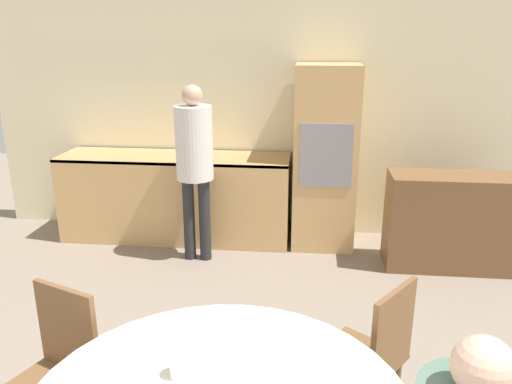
{
  "coord_description": "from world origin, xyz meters",
  "views": [
    {
      "loc": [
        0.34,
        -0.31,
        2.06
      ],
      "look_at": [
        0.01,
        2.7,
        1.1
      ],
      "focal_mm": 35.0,
      "sensor_mm": 36.0,
      "label": 1
    }
  ],
  "objects_px": {
    "chair_far_left": "(56,369)",
    "person_standing": "(194,155)",
    "oven_unit": "(325,158)",
    "chair_far_right": "(373,353)",
    "cup": "(180,366)",
    "sideboard": "(449,222)"
  },
  "relations": [
    {
      "from": "oven_unit",
      "to": "chair_far_left",
      "type": "bearing_deg",
      "value": -115.03
    },
    {
      "from": "oven_unit",
      "to": "cup",
      "type": "bearing_deg",
      "value": -101.44
    },
    {
      "from": "sideboard",
      "to": "chair_far_left",
      "type": "height_order",
      "value": "chair_far_left"
    },
    {
      "from": "person_standing",
      "to": "sideboard",
      "type": "bearing_deg",
      "value": 2.08
    },
    {
      "from": "oven_unit",
      "to": "chair_far_left",
      "type": "xyz_separation_m",
      "value": [
        -1.35,
        -2.89,
        -0.39
      ]
    },
    {
      "from": "oven_unit",
      "to": "chair_far_left",
      "type": "distance_m",
      "value": 3.22
    },
    {
      "from": "person_standing",
      "to": "cup",
      "type": "height_order",
      "value": "person_standing"
    },
    {
      "from": "sideboard",
      "to": "chair_far_right",
      "type": "height_order",
      "value": "chair_far_right"
    },
    {
      "from": "chair_far_left",
      "to": "person_standing",
      "type": "xyz_separation_m",
      "value": [
        0.16,
        2.38,
        0.51
      ]
    },
    {
      "from": "chair_far_left",
      "to": "chair_far_right",
      "type": "distance_m",
      "value": 1.58
    },
    {
      "from": "oven_unit",
      "to": "chair_far_left",
      "type": "height_order",
      "value": "oven_unit"
    },
    {
      "from": "cup",
      "to": "sideboard",
      "type": "bearing_deg",
      "value": 57.24
    },
    {
      "from": "sideboard",
      "to": "chair_far_left",
      "type": "xyz_separation_m",
      "value": [
        -2.48,
        -2.46,
        0.07
      ]
    },
    {
      "from": "sideboard",
      "to": "oven_unit",
      "type": "bearing_deg",
      "value": 159.08
    },
    {
      "from": "chair_far_right",
      "to": "cup",
      "type": "distance_m",
      "value": 1.07
    },
    {
      "from": "oven_unit",
      "to": "chair_far_right",
      "type": "height_order",
      "value": "oven_unit"
    },
    {
      "from": "person_standing",
      "to": "cup",
      "type": "relative_size",
      "value": 17.09
    },
    {
      "from": "chair_far_right",
      "to": "person_standing",
      "type": "relative_size",
      "value": 0.55
    },
    {
      "from": "sideboard",
      "to": "cup",
      "type": "distance_m",
      "value": 3.3
    },
    {
      "from": "chair_far_left",
      "to": "chair_far_right",
      "type": "relative_size",
      "value": 1.0
    },
    {
      "from": "person_standing",
      "to": "chair_far_right",
      "type": "bearing_deg",
      "value": -56.34
    },
    {
      "from": "oven_unit",
      "to": "sideboard",
      "type": "distance_m",
      "value": 1.29
    }
  ]
}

